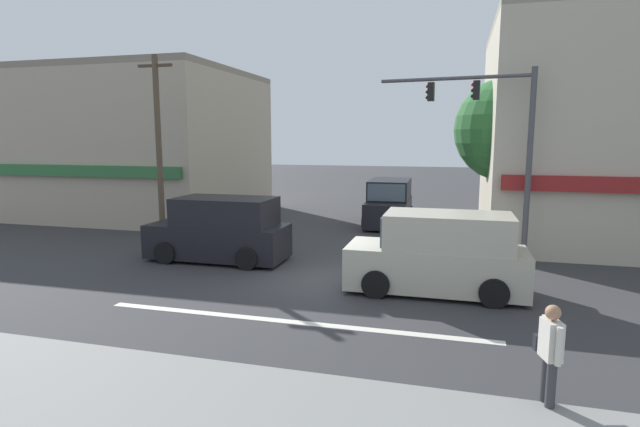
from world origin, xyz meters
name	(u,v)px	position (x,y,z in m)	size (l,w,h in m)	color
ground_plane	(329,279)	(0.00, 0.00, 0.00)	(120.00, 120.00, 0.00)	#333335
lane_marking_stripe	(291,322)	(0.00, -3.50, 0.00)	(9.00, 0.24, 0.01)	silver
building_left_block	(128,144)	(-13.80, 9.96, 3.73)	(12.89, 9.88, 7.47)	tan
building_right_corner	(639,133)	(10.09, 8.29, 4.24)	(11.03, 9.04, 8.49)	#B7AD99
street_tree	(507,130)	(5.26, 7.19, 4.35)	(4.02, 4.02, 6.38)	#4C3823
utility_pole_near_left	(159,147)	(-7.56, 3.33, 3.70)	(1.40, 0.22, 7.11)	brown
utility_pole_far_right	(593,139)	(8.88, 9.80, 4.01)	(1.40, 0.22, 7.73)	brown
traffic_light_mast	(498,134)	(4.64, 3.45, 4.18)	(4.87, 0.70, 6.20)	#47474C
van_crossing_rightbound	(439,255)	(3.07, -0.41, 1.01)	(4.61, 2.06, 2.11)	#B7B29E
van_crossing_leftbound	(220,231)	(-4.05, 1.26, 1.01)	(4.60, 2.04, 2.11)	black
van_waiting_far	(389,203)	(0.43, 9.76, 1.01)	(2.13, 4.65, 2.11)	black
pedestrian_foreground_with_bag	(550,352)	(4.83, -6.02, 0.95)	(0.35, 0.69, 1.67)	#333338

